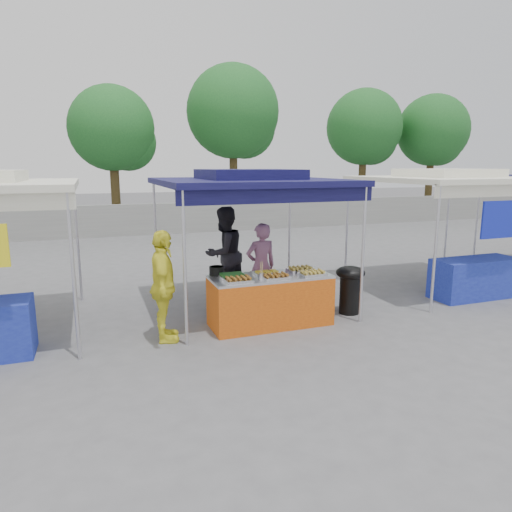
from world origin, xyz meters
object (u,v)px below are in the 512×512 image
object	(u,v)px
vendor_table	(270,300)
helper_man	(224,253)
wok_burner	(350,285)
vendor_woman	(261,266)
cooking_pot	(217,271)
customer_person	(163,287)

from	to	relation	value
vendor_table	helper_man	bearing A→B (deg)	99.38
helper_man	vendor_table	bearing A→B (deg)	72.09
wok_burner	vendor_woman	world-z (taller)	vendor_woman
wok_burner	helper_man	xyz separation A→B (m)	(-1.86, 1.67, 0.41)
wok_burner	vendor_table	bearing A→B (deg)	-175.65
vendor_woman	helper_man	world-z (taller)	helper_man
vendor_table	cooking_pot	size ratio (longest dim) A/B	8.06
vendor_table	helper_man	xyz separation A→B (m)	(-0.29, 1.74, 0.50)
vendor_table	cooking_pot	world-z (taller)	cooking_pot
cooking_pot	customer_person	size ratio (longest dim) A/B	0.15
vendor_woman	customer_person	distance (m)	2.19
vendor_table	wok_burner	world-z (taller)	wok_burner
customer_person	vendor_woman	bearing A→B (deg)	-54.64
helper_man	cooking_pot	bearing A→B (deg)	41.73
cooking_pot	wok_burner	bearing A→B (deg)	-6.36
vendor_woman	vendor_table	bearing A→B (deg)	75.07
vendor_woman	customer_person	bearing A→B (deg)	22.91
vendor_table	cooking_pot	bearing A→B (deg)	157.29
cooking_pot	helper_man	bearing A→B (deg)	69.02
vendor_table	customer_person	xyz separation A→B (m)	(-1.78, -0.12, 0.43)
wok_burner	vendor_woman	size ratio (longest dim) A/B	0.54
wok_burner	helper_man	bearing A→B (deg)	139.73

